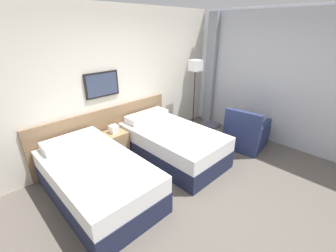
% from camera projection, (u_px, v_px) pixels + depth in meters
% --- Properties ---
extents(ground_plane, '(16.00, 16.00, 0.00)m').
position_uv_depth(ground_plane, '(198.00, 196.00, 3.38)').
color(ground_plane, '#5B544C').
extents(wall_headboard, '(10.00, 0.10, 2.70)m').
position_uv_depth(wall_headboard, '(114.00, 87.00, 4.20)').
color(wall_headboard, beige).
rests_on(wall_headboard, ground_plane).
extents(wall_window, '(0.21, 4.55, 2.70)m').
position_uv_depth(wall_window, '(290.00, 82.00, 4.40)').
color(wall_window, white).
rests_on(wall_window, ground_plane).
extents(bed_near_door, '(1.11, 1.95, 0.72)m').
position_uv_depth(bed_near_door, '(97.00, 179.00, 3.26)').
color(bed_near_door, '#1E233D').
rests_on(bed_near_door, ground_plane).
extents(bed_near_window, '(1.11, 1.95, 0.72)m').
position_uv_depth(bed_near_window, '(172.00, 143.00, 4.25)').
color(bed_near_window, '#1E233D').
rests_on(bed_near_window, ground_plane).
extents(nightstand, '(0.39, 0.38, 0.68)m').
position_uv_depth(nightstand, '(116.00, 145.00, 4.25)').
color(nightstand, '#9E7A51').
rests_on(nightstand, ground_plane).
extents(floor_lamp, '(0.24, 0.24, 1.66)m').
position_uv_depth(floor_lamp, '(195.00, 72.00, 5.01)').
color(floor_lamp, black).
rests_on(floor_lamp, ground_plane).
extents(side_table, '(0.38, 0.38, 0.50)m').
position_uv_depth(side_table, '(212.00, 131.00, 4.66)').
color(side_table, black).
rests_on(side_table, ground_plane).
extents(armchair, '(0.92, 0.80, 0.87)m').
position_uv_depth(armchair, '(246.00, 134.00, 4.67)').
color(armchair, navy).
rests_on(armchair, ground_plane).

